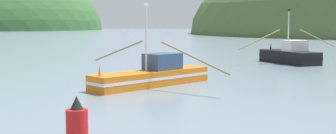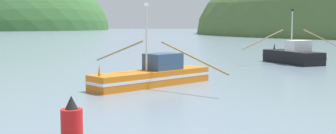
{
  "view_description": "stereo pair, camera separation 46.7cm",
  "coord_description": "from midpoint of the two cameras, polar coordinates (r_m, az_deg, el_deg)",
  "views": [
    {
      "loc": [
        8.96,
        0.18,
        4.2
      ],
      "look_at": [
        5.87,
        27.12,
        1.4
      ],
      "focal_mm": 45.81,
      "sensor_mm": 36.0,
      "label": 1
    },
    {
      "loc": [
        9.42,
        0.23,
        4.2
      ],
      "look_at": [
        5.87,
        27.12,
        1.4
      ],
      "focal_mm": 45.81,
      "sensor_mm": 36.0,
      "label": 2
    }
  ],
  "objects": [
    {
      "name": "fishing_boat_black",
      "position": [
        46.26,
        16.61,
        1.47
      ],
      "size": [
        10.73,
        7.41,
        5.61
      ],
      "rotation": [
        0.0,
        0.0,
        2.08
      ],
      "color": "black",
      "rests_on": "ground"
    },
    {
      "name": "fishing_boat_orange",
      "position": [
        28.8,
        -1.4,
        -1.07
      ],
      "size": [
        10.15,
        8.44,
        5.5
      ],
      "rotation": [
        0.0,
        0.0,
        4.03
      ],
      "color": "orange",
      "rests_on": "ground"
    },
    {
      "name": "channel_buoy",
      "position": [
        16.1,
        -11.87,
        -6.98
      ],
      "size": [
        0.8,
        0.8,
        1.57
      ],
      "color": "red",
      "rests_on": "ground"
    }
  ]
}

